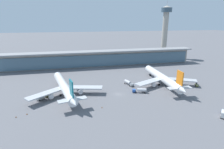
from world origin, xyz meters
TOP-DOWN VIEW (x-y plane):
  - ground_plane at (0.00, 0.00)m, footprint 1200.00×1200.00m
  - airliner_left_stand at (-31.93, 6.46)m, footprint 43.69×57.64m
  - airliner_centre_stand at (34.11, 9.82)m, footprint 44.70×58.03m
  - service_truck_near_nose_grey at (39.61, -0.22)m, footprint 2.48×3.24m
  - service_truck_under_wing_blue at (13.60, -0.79)m, footprint 8.86×4.98m
  - service_truck_mid_apron_grey at (10.97, 14.20)m, footprint 4.87×8.87m
  - service_truck_by_tail_olive at (55.94, 2.01)m, footprint 4.42×6.63m
  - service_truck_on_taxiway_blue at (41.30, -36.64)m, footprint 6.80×6.78m
  - service_truck_at_far_stand_olive at (-44.57, 2.29)m, footprint 6.89×6.68m
  - terminal_building at (0.00, 71.50)m, footprint 188.46×12.80m
  - control_tower at (81.52, 98.84)m, footprint 12.00×12.00m
  - safety_cone_alpha at (-53.43, -16.27)m, footprint 0.62×0.62m
  - safety_cone_bravo at (-12.79, -15.54)m, footprint 0.62×0.62m
  - safety_cone_charlie at (-49.07, -14.35)m, footprint 0.62×0.62m

SIDE VIEW (x-z plane):
  - ground_plane at x=0.00m, z-range 0.00..0.00m
  - safety_cone_alpha at x=-53.43m, z-range -0.03..0.67m
  - safety_cone_bravo at x=-12.79m, z-range -0.03..0.67m
  - safety_cone_charlie at x=-49.07m, z-range -0.03..0.67m
  - service_truck_by_tail_olive at x=55.94m, z-range -0.54..2.16m
  - service_truck_near_nose_grey at x=39.61m, z-range -0.15..1.90m
  - service_truck_on_taxiway_blue at x=41.30m, z-range 0.14..3.24m
  - service_truck_at_far_stand_olive at x=-44.57m, z-range 0.14..3.24m
  - service_truck_under_wing_blue at x=13.60m, z-range 0.23..3.18m
  - service_truck_mid_apron_grey at x=10.97m, z-range 0.23..3.18m
  - airliner_left_stand at x=-31.93m, z-range -2.86..12.61m
  - airliner_centre_stand at x=34.11m, z-range -2.86..12.61m
  - terminal_building at x=0.00m, z-range 0.27..15.47m
  - control_tower at x=81.52m, z-range 3.01..67.07m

